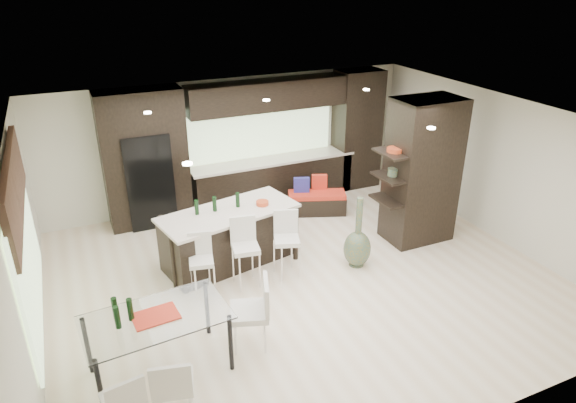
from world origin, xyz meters
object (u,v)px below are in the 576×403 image
bench (317,203)px  chair_near (174,387)px  kitchen_island (230,236)px  stool_left (202,272)px  chair_end (249,316)px  stool_mid (246,260)px  stool_right (287,251)px  floor_vase (358,232)px  dining_table (159,344)px

bench → chair_near: size_ratio=1.44×
kitchen_island → stool_left: kitchen_island is taller
chair_end → stool_mid: bearing=0.8°
stool_right → floor_vase: size_ratio=0.71×
bench → floor_vase: 2.21m
bench → dining_table: 5.18m
kitchen_island → stool_left: size_ratio=2.81×
stool_mid → dining_table: stool_mid is taller
floor_vase → bench: bearing=81.4°
stool_right → dining_table: 2.78m
kitchen_island → bench: 2.55m
dining_table → chair_near: (0.00, -0.80, -0.01)m
dining_table → stool_right: bearing=25.6°
kitchen_island → chair_end: 2.26m
stool_right → stool_left: bearing=-161.5°
bench → dining_table: dining_table is taller
kitchen_island → floor_vase: bearing=-39.5°
floor_vase → dining_table: size_ratio=0.73×
chair_near → stool_right: bearing=56.2°
stool_left → chair_near: bearing=-100.6°
stool_mid → floor_vase: (1.95, -0.22, 0.17)m
stool_left → stool_mid: 0.72m
stool_right → dining_table: size_ratio=0.52×
kitchen_island → bench: kitchen_island is taller
bench → chair_near: bearing=-112.7°
floor_vase → chair_near: size_ratio=1.54×
stool_left → stool_mid: stool_mid is taller
stool_mid → chair_near: 2.77m
bench → chair_near: 5.73m
kitchen_island → dining_table: bearing=-138.9°
chair_near → chair_end: size_ratio=0.88×
kitchen_island → stool_right: kitchen_island is taller
stool_left → dining_table: dining_table is taller
stool_mid → stool_right: (0.72, 0.01, -0.01)m
dining_table → chair_end: (1.21, 0.00, 0.05)m
stool_right → chair_end: size_ratio=0.97×
bench → chair_near: (-3.95, -4.14, 0.19)m
kitchen_island → bench: bearing=14.5°
dining_table → chair_near: 0.80m
bench → chair_end: size_ratio=1.27×
stool_mid → chair_near: stool_mid is taller
stool_right → chair_end: 1.84m
stool_left → chair_end: (0.26, -1.43, 0.05)m
kitchen_island → floor_vase: 2.21m
kitchen_island → stool_left: 1.07m
stool_mid → chair_near: size_ratio=1.13×
chair_end → dining_table: bearing=109.0°
stool_left → stool_right: (1.44, -0.02, 0.04)m
kitchen_island → stool_right: 1.08m
chair_near → floor_vase: bearing=42.2°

